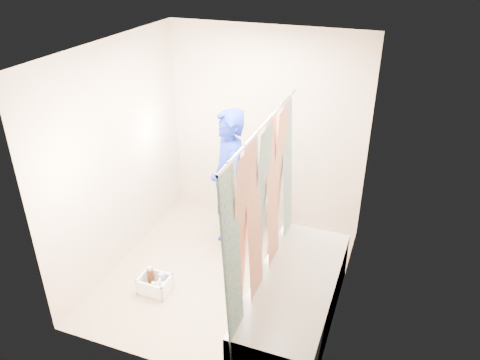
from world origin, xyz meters
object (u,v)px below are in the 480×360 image
at_px(toilet, 252,196).
at_px(plumber, 229,183).
at_px(cleaning_caddy, 156,285).
at_px(bathtub, 294,299).

distance_m(toilet, plumber, 0.70).
bearing_deg(plumber, cleaning_caddy, -58.69).
distance_m(toilet, cleaning_caddy, 1.65).
relative_size(bathtub, plumber, 1.04).
relative_size(bathtub, toilet, 2.13).
bearing_deg(cleaning_caddy, plumber, 68.46).
distance_m(bathtub, toilet, 1.71).
relative_size(plumber, cleaning_caddy, 5.47).
relative_size(toilet, plumber, 0.49).
bearing_deg(toilet, bathtub, -56.27).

